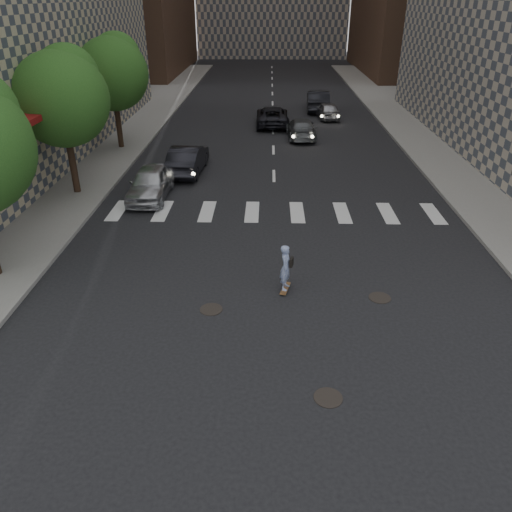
{
  "coord_description": "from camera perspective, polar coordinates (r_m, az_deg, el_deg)",
  "views": [
    {
      "loc": [
        -0.29,
        -11.52,
        8.56
      ],
      "look_at": [
        -0.65,
        2.3,
        1.3
      ],
      "focal_mm": 35.0,
      "sensor_mm": 36.0,
      "label": 1
    }
  ],
  "objects": [
    {
      "name": "traffic_car_b",
      "position": [
        34.51,
        5.16,
        14.32
      ],
      "size": [
        1.99,
        4.46,
        1.27
      ],
      "primitive_type": "imported",
      "rotation": [
        0.0,
        0.0,
        3.19
      ],
      "color": "#55595C",
      "rests_on": "ground"
    },
    {
      "name": "manhole_a",
      "position": [
        12.52,
        8.24,
        -15.73
      ],
      "size": [
        0.7,
        0.7,
        0.02
      ],
      "primitive_type": "cylinder",
      "color": "black",
      "rests_on": "ground"
    },
    {
      "name": "tree_b",
      "position": [
        24.75,
        -21.21,
        16.85
      ],
      "size": [
        4.2,
        4.2,
        6.6
      ],
      "color": "#382619",
      "rests_on": "sidewalk_left"
    },
    {
      "name": "traffic_car_e",
      "position": [
        43.4,
        7.09,
        17.22
      ],
      "size": [
        1.95,
        5.02,
        1.63
      ],
      "primitive_type": "imported",
      "rotation": [
        0.0,
        0.0,
        3.1
      ],
      "color": "black",
      "rests_on": "ground"
    },
    {
      "name": "manhole_c",
      "position": [
        16.4,
        13.96,
        -4.65
      ],
      "size": [
        0.7,
        0.7,
        0.02
      ],
      "primitive_type": "cylinder",
      "color": "black",
      "rests_on": "ground"
    },
    {
      "name": "tree_c",
      "position": [
        32.24,
        -16.0,
        19.75
      ],
      "size": [
        4.2,
        4.2,
        6.6
      ],
      "color": "#382619",
      "rests_on": "sidewalk_left"
    },
    {
      "name": "silver_sedan",
      "position": [
        24.16,
        -11.99,
        8.16
      ],
      "size": [
        1.75,
        4.26,
        1.44
      ],
      "primitive_type": "imported",
      "rotation": [
        0.0,
        0.0,
        -0.01
      ],
      "color": "#B4B6BB",
      "rests_on": "ground"
    },
    {
      "name": "sidewalk_left",
      "position": [
        35.6,
        -22.59,
        11.84
      ],
      "size": [
        13.0,
        80.0,
        0.15
      ],
      "primitive_type": "cube",
      "color": "gray",
      "rests_on": "ground"
    },
    {
      "name": "traffic_car_d",
      "position": [
        40.56,
        8.12,
        16.17
      ],
      "size": [
        1.94,
        3.88,
        1.27
      ],
      "primitive_type": "imported",
      "rotation": [
        0.0,
        0.0,
        3.27
      ],
      "color": "#A0A1A6",
      "rests_on": "ground"
    },
    {
      "name": "manhole_b",
      "position": [
        15.42,
        -5.15,
        -6.09
      ],
      "size": [
        0.7,
        0.7,
        0.02
      ],
      "primitive_type": "cylinder",
      "color": "black",
      "rests_on": "ground"
    },
    {
      "name": "traffic_car_c",
      "position": [
        37.87,
        1.88,
        15.69
      ],
      "size": [
        2.36,
        5.0,
        1.38
      ],
      "primitive_type": "imported",
      "rotation": [
        0.0,
        0.0,
        3.15
      ],
      "color": "black",
      "rests_on": "ground"
    },
    {
      "name": "traffic_car_a",
      "position": [
        27.48,
        -7.82,
        10.92
      ],
      "size": [
        1.81,
        4.58,
        1.48
      ],
      "primitive_type": "imported",
      "rotation": [
        0.0,
        0.0,
        3.09
      ],
      "color": "black",
      "rests_on": "ground"
    },
    {
      "name": "sidewalk_right",
      "position": [
        35.84,
        26.35,
        11.19
      ],
      "size": [
        13.0,
        80.0,
        0.15
      ],
      "primitive_type": "cube",
      "color": "gray",
      "rests_on": "ground"
    },
    {
      "name": "ground",
      "position": [
        14.36,
        2.4,
        -8.92
      ],
      "size": [
        160.0,
        160.0,
        0.0
      ],
      "primitive_type": "plane",
      "color": "black",
      "rests_on": "ground"
    },
    {
      "name": "skateboarder",
      "position": [
        15.91,
        3.45,
        -1.32
      ],
      "size": [
        0.49,
        0.84,
        1.63
      ],
      "rotation": [
        0.0,
        0.0,
        -0.25
      ],
      "color": "brown",
      "rests_on": "ground"
    }
  ]
}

